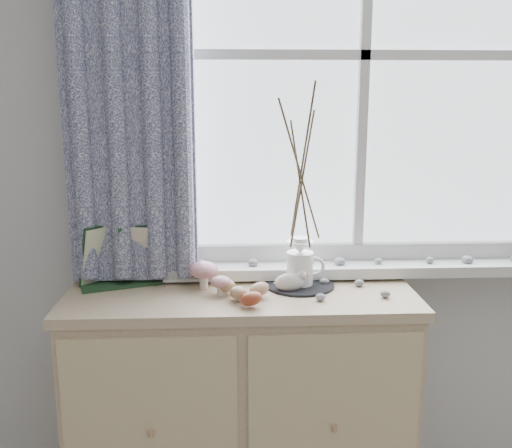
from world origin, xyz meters
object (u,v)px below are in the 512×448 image
sideboard (241,405)px  botanical_book (119,256)px  toadstool_cluster (208,274)px  twig_pitcher (302,171)px

sideboard → botanical_book: botanical_book is taller
botanical_book → sideboard: bearing=-28.6°
toadstool_cluster → twig_pitcher: (0.32, 0.03, 0.35)m
sideboard → toadstool_cluster: (-0.11, 0.03, 0.48)m
sideboard → twig_pitcher: twig_pitcher is taller
botanical_book → toadstool_cluster: (0.31, -0.04, -0.05)m
botanical_book → twig_pitcher: twig_pitcher is taller
sideboard → botanical_book: (-0.42, 0.07, 0.54)m
sideboard → botanical_book: bearing=170.5°
toadstool_cluster → twig_pitcher: size_ratio=0.22×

